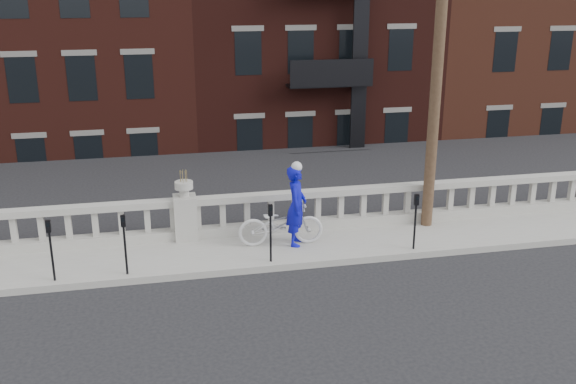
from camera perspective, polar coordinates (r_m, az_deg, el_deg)
The scene contains 12 objects.
ground at distance 12.60m, azimuth -7.82°, elevation -11.36°, with size 120.00×120.00×0.00m, color black.
sidewalk at distance 15.25m, azimuth -8.76°, elevation -5.66°, with size 32.00×2.20×0.15m, color #9A978E.
balustrade at distance 15.93m, azimuth -9.09°, elevation -2.45°, with size 28.00×0.34×1.03m.
planter_pedestal at distance 15.86m, azimuth -9.12°, elevation -1.80°, with size 0.55×0.55×1.76m.
lower_level at distance 34.23m, azimuth -10.29°, elevation 11.82°, with size 80.00×44.00×20.80m.
utility_pole at distance 16.13m, azimuth 13.40°, elevation 14.31°, with size 1.60×0.28×10.00m.
parking_meter_b at distance 14.28m, azimuth -20.37°, elevation -4.31°, with size 0.10×0.09×1.36m.
parking_meter_c at distance 14.12m, azimuth -14.34°, elevation -3.96°, with size 0.10×0.09×1.36m.
parking_meter_d at distance 14.31m, azimuth -1.56°, elevation -3.08°, with size 0.10×0.09×1.36m.
parking_meter_e at distance 15.28m, azimuth 11.27°, elevation -2.04°, with size 0.10×0.09×1.36m.
bicycle at distance 15.36m, azimuth -0.65°, elevation -2.81°, with size 0.71×2.04×1.07m, color silver.
cyclist at distance 15.23m, azimuth 0.76°, elevation -1.22°, with size 0.71×0.47×1.95m, color #0B0DAF.
Camera 1 is at (-0.65, -10.98, 6.14)m, focal length 40.00 mm.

